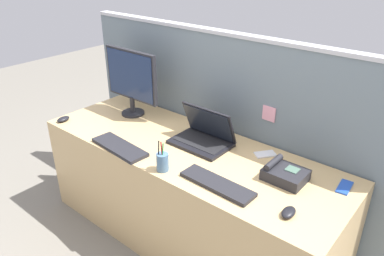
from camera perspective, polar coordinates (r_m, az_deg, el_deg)
ground_plane at (r=2.80m, az=-0.68°, el=-15.94°), size 10.00×10.00×0.00m
desk at (r=2.57m, az=-0.72°, el=-10.01°), size 2.07×0.72×0.72m
cubicle_divider at (r=2.67m, az=4.80°, el=-0.19°), size 2.47×0.08×1.39m
desktop_monitor at (r=2.78m, az=-9.25°, el=7.51°), size 0.49×0.17×0.49m
laptop at (r=2.40m, az=1.83°, el=-1.01°), size 0.37×0.26×0.24m
desk_phone at (r=2.11m, az=13.92°, el=-6.78°), size 0.22×0.18×0.10m
keyboard_main at (r=2.02m, az=3.85°, el=-8.53°), size 0.43×0.14×0.02m
keyboard_spare at (r=2.40m, az=-10.98°, el=-2.88°), size 0.43×0.18×0.02m
computer_mouse_right_hand at (r=2.88m, az=-19.04°, el=1.29°), size 0.07×0.11×0.03m
computer_mouse_left_hand at (r=1.88m, az=14.51°, el=-12.34°), size 0.07×0.10×0.03m
pen_cup at (r=2.13m, az=-4.52°, el=-5.16°), size 0.07×0.07×0.19m
cell_phone_blue_case at (r=2.16m, az=22.24°, el=-8.33°), size 0.07×0.14×0.01m
cell_phone_white_slab at (r=2.34m, az=11.10°, el=-3.94°), size 0.13×0.14×0.01m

